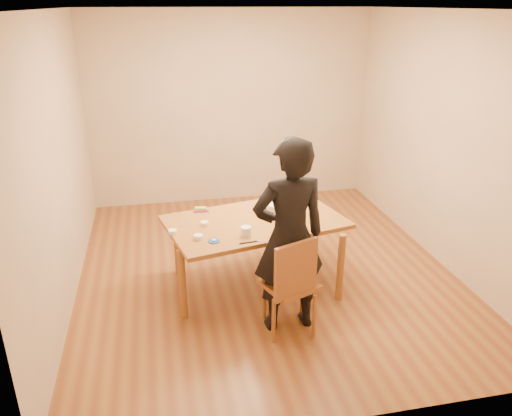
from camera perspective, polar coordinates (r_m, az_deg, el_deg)
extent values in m
cube|color=brown|center=(5.61, 1.00, -6.96)|extent=(4.00, 4.50, 0.00)
cube|color=silver|center=(4.89, 1.22, 21.79)|extent=(4.00, 4.50, 0.00)
cube|color=tan|center=(7.24, -2.88, 11.22)|extent=(4.00, 0.00, 2.70)
cube|color=tan|center=(5.06, -21.68, 4.70)|extent=(0.00, 4.50, 2.70)
cube|color=tan|center=(5.85, 20.74, 7.09)|extent=(0.00, 4.50, 2.70)
cube|color=brown|center=(4.97, -0.12, -1.60)|extent=(1.89, 1.37, 0.04)
cube|color=brown|center=(4.46, 3.81, -8.70)|extent=(0.55, 0.55, 0.04)
cylinder|color=#B20B2B|center=(5.12, 2.40, -0.46)|extent=(0.31, 0.31, 0.02)
cylinder|color=white|center=(5.10, 2.41, 0.01)|extent=(0.21, 0.21, 0.07)
ellipsoid|color=white|center=(5.09, 2.41, 0.50)|extent=(0.21, 0.21, 0.03)
cylinder|color=white|center=(4.62, -1.15, -2.66)|extent=(0.10, 0.10, 0.09)
cylinder|color=#174196|center=(4.54, -4.84, -3.79)|extent=(0.11, 0.11, 0.01)
ellipsoid|color=white|center=(4.53, -4.85, -3.64)|extent=(0.04, 0.04, 0.02)
cylinder|color=white|center=(4.59, -6.61, -3.30)|extent=(0.08, 0.08, 0.04)
cylinder|color=white|center=(4.86, -5.89, -1.78)|extent=(0.08, 0.08, 0.04)
cylinder|color=white|center=(4.73, -9.51, -2.69)|extent=(0.08, 0.08, 0.04)
cube|color=#E736A0|center=(5.20, -6.25, -0.25)|extent=(0.15, 0.08, 0.02)
cube|color=green|center=(5.19, -6.32, -0.03)|extent=(0.13, 0.08, 0.02)
cube|color=black|center=(4.50, -0.88, -3.95)|extent=(0.17, 0.04, 0.01)
imported|color=black|center=(4.29, 3.80, -3.35)|extent=(0.68, 0.47, 1.78)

